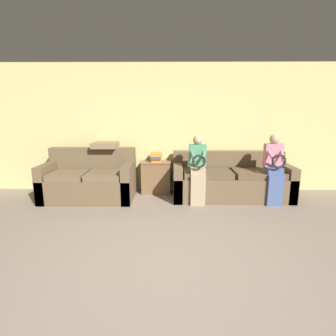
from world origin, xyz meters
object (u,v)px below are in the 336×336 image
at_px(side_shelf, 156,177).
at_px(throw_pillow, 105,145).
at_px(couch_side, 90,181).
at_px(couch_main, 230,181).
at_px(child_right_seated, 274,167).
at_px(book_stack, 156,157).
at_px(child_left_seated, 198,167).

relative_size(side_shelf, throw_pillow, 1.38).
bearing_deg(couch_side, couch_main, 2.09).
relative_size(child_right_seated, side_shelf, 1.92).
relative_size(couch_side, side_shelf, 2.58).
relative_size(couch_main, book_stack, 7.12).
bearing_deg(child_left_seated, couch_main, 27.93).
bearing_deg(couch_main, couch_side, -177.91).
bearing_deg(side_shelf, couch_side, -163.01).
distance_m(couch_side, child_right_seated, 3.37).
height_order(couch_side, side_shelf, couch_side).
bearing_deg(couch_main, child_right_seated, -27.89).
distance_m(couch_side, side_shelf, 1.29).
height_order(couch_side, child_right_seated, child_right_seated).
relative_size(couch_side, child_left_seated, 1.36).
bearing_deg(throw_pillow, couch_side, -131.45).
distance_m(child_left_seated, side_shelf, 1.05).
xyz_separation_m(child_right_seated, side_shelf, (-2.11, 0.63, -0.35)).
xyz_separation_m(couch_main, child_left_seated, (-0.67, -0.35, 0.35)).
xyz_separation_m(couch_main, couch_side, (-2.67, -0.10, 0.01)).
distance_m(child_left_seated, child_right_seated, 1.34).
height_order(child_left_seated, side_shelf, child_left_seated).
bearing_deg(couch_main, throw_pillow, 175.48).
relative_size(couch_side, throw_pillow, 3.56).
relative_size(couch_main, child_left_seated, 1.80).
bearing_deg(throw_pillow, child_left_seated, -17.34).
bearing_deg(child_left_seated, child_right_seated, 0.03).
xyz_separation_m(child_right_seated, book_stack, (-2.10, 0.64, 0.05)).
bearing_deg(book_stack, throw_pillow, -174.73).
bearing_deg(book_stack, couch_side, -162.97).
bearing_deg(couch_side, child_right_seated, -4.39).
height_order(couch_side, book_stack, couch_side).
height_order(child_left_seated, child_right_seated, child_right_seated).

